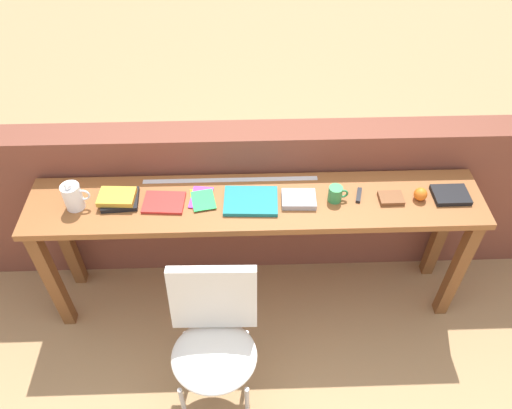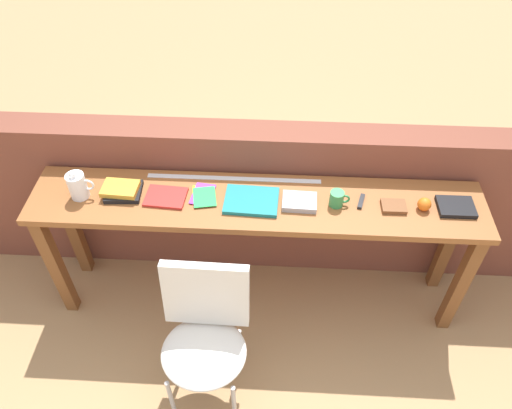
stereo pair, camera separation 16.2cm
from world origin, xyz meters
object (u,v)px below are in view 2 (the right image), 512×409
Objects in this scene: magazine_cycling at (166,197)px; book_repair_rightmost at (456,207)px; multitool_folded at (361,201)px; leather_journal_brown at (394,206)px; pamphlet_pile_colourful at (203,195)px; book_stack_leftmost at (122,190)px; chair_white_moulded at (205,333)px; pitcher_white at (78,186)px; sports_ball_small at (424,204)px; mug at (337,199)px; book_open_centre at (251,201)px.

magazine_cycling is 1.14× the size of book_repair_rightmost.
multitool_folded is 0.50m from book_repair_rightmost.
pamphlet_pile_colourful is at bearing 177.24° from leather_journal_brown.
book_stack_leftmost is at bearing 179.12° from magazine_cycling.
magazine_cycling is 1.57m from book_repair_rightmost.
magazine_cycling is (-0.27, 0.61, 0.36)m from chair_white_moulded.
book_repair_rightmost reaches higher than pamphlet_pile_colourful.
chair_white_moulded is at bearing -39.25° from pitcher_white.
magazine_cycling is 1.23m from leather_journal_brown.
book_repair_rightmost is (1.30, 0.61, 0.37)m from chair_white_moulded.
pitcher_white is 0.23m from book_stack_leftmost.
multitool_folded is 0.33m from sports_ball_small.
pitcher_white is at bearing -179.95° from book_repair_rightmost.
multitool_folded is at bearing 5.34° from magazine_cycling.
leather_journal_brown is at bearing -1.21° from book_stack_leftmost.
multitool_folded is 0.17m from leather_journal_brown.
mug is 0.14m from multitool_folded.
mug reaches higher than magazine_cycling.
mug is (0.73, -0.03, 0.04)m from pamphlet_pile_colourful.
leather_journal_brown is at bearing -177.92° from book_repair_rightmost.
pamphlet_pile_colourful is at bearing 95.64° from chair_white_moulded.
book_repair_rightmost is (0.18, 0.01, -0.02)m from sports_ball_small.
chair_white_moulded is at bearing -155.12° from book_repair_rightmost.
sports_ball_small is (0.16, 0.00, 0.02)m from leather_journal_brown.
book_open_centre is at bearing -177.08° from multitool_folded.
book_stack_leftmost is 1.95× the size of mug.
leather_journal_brown is at bearing -1.84° from mug.
chair_white_moulded is at bearing -151.97° from sports_ball_small.
book_open_centre is 0.76m from leather_journal_brown.
book_stack_leftmost is (-0.51, 0.63, 0.38)m from chair_white_moulded.
chair_white_moulded is 8.10× the size of multitool_folded.
chair_white_moulded is 4.85× the size of pitcher_white.
mug is 1.52× the size of sports_ball_small.
mug is 0.31m from leather_journal_brown.
leather_journal_brown is (0.76, -0.00, 0.00)m from book_open_centre.
sports_ball_small is (0.46, -0.01, -0.01)m from mug.
mug is at bearing 4.06° from magazine_cycling.
book_open_centre is at bearing 179.12° from leather_journal_brown.
book_repair_rightmost is (0.64, 0.00, -0.03)m from mug.
magazine_cycling is at bearing -4.96° from book_stack_leftmost.
book_repair_rightmost reaches higher than book_open_centre.
mug is at bearing -170.00° from multitool_folded.
sports_ball_small is at bearing -0.17° from leather_journal_brown.
chair_white_moulded is 8.10× the size of mug.
book_stack_leftmost is 1.31m from multitool_folded.
book_stack_leftmost is 1.05× the size of pamphlet_pile_colourful.
pamphlet_pile_colourful is 1.03m from leather_journal_brown.
book_repair_rightmost is (1.57, 0.00, 0.01)m from magazine_cycling.
book_repair_rightmost is at bearing 1.76° from leather_journal_brown.
book_repair_rightmost is at bearing 25.19° from chair_white_moulded.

